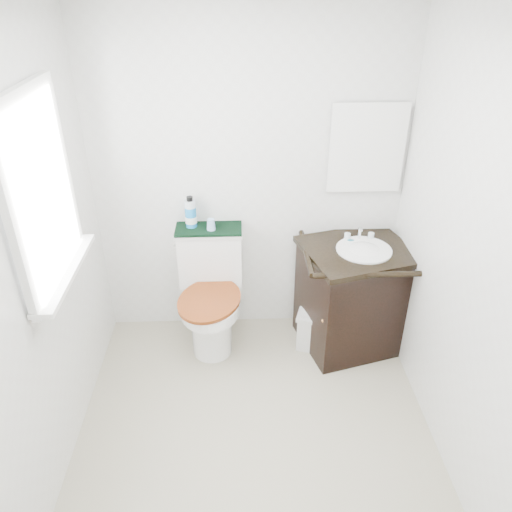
{
  "coord_description": "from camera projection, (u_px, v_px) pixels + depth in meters",
  "views": [
    {
      "loc": [
        -0.08,
        -2.1,
        2.52
      ],
      "look_at": [
        0.03,
        0.75,
        0.86
      ],
      "focal_mm": 35.0,
      "sensor_mm": 36.0,
      "label": 1
    }
  ],
  "objects": [
    {
      "name": "trash_bin",
      "position": [
        311.0,
        331.0,
        3.74
      ],
      "size": [
        0.25,
        0.22,
        0.31
      ],
      "color": "silver",
      "rests_on": "floor"
    },
    {
      "name": "ceiling",
      "position": [
        255.0,
        4.0,
        1.88
      ],
      "size": [
        2.4,
        2.4,
        0.0
      ],
      "primitive_type": "plane",
      "rotation": [
        3.14,
        0.0,
        0.0
      ],
      "color": "white",
      "rests_on": "wall_back"
    },
    {
      "name": "mouthwash_bottle",
      "position": [
        191.0,
        213.0,
        3.53
      ],
      "size": [
        0.08,
        0.08,
        0.23
      ],
      "color": "#1676C0",
      "rests_on": "towel"
    },
    {
      "name": "towel",
      "position": [
        209.0,
        229.0,
        3.57
      ],
      "size": [
        0.47,
        0.22,
        0.02
      ],
      "primitive_type": "cube",
      "color": "black",
      "rests_on": "toilet"
    },
    {
      "name": "soap_bar",
      "position": [
        351.0,
        240.0,
        3.56
      ],
      "size": [
        0.06,
        0.04,
        0.02
      ],
      "primitive_type": "ellipsoid",
      "color": "#176271",
      "rests_on": "vanity"
    },
    {
      "name": "mirror",
      "position": [
        367.0,
        148.0,
        3.4
      ],
      "size": [
        0.5,
        0.02,
        0.6
      ],
      "primitive_type": "cube",
      "color": "silver",
      "rests_on": "wall_back"
    },
    {
      "name": "cup",
      "position": [
        211.0,
        224.0,
        3.52
      ],
      "size": [
        0.06,
        0.06,
        0.08
      ],
      "primitive_type": "cone",
      "color": "#8BB3E4",
      "rests_on": "towel"
    },
    {
      "name": "wall_right",
      "position": [
        472.0,
        269.0,
        2.52
      ],
      "size": [
        0.0,
        2.4,
        2.4
      ],
      "primitive_type": "plane",
      "rotation": [
        1.57,
        0.0,
        -1.57
      ],
      "color": "white",
      "rests_on": "ground"
    },
    {
      "name": "vanity",
      "position": [
        353.0,
        294.0,
        3.67
      ],
      "size": [
        0.88,
        0.8,
        0.92
      ],
      "color": "black",
      "rests_on": "floor"
    },
    {
      "name": "wall_left",
      "position": [
        31.0,
        278.0,
        2.45
      ],
      "size": [
        0.0,
        2.4,
        2.4
      ],
      "primitive_type": "plane",
      "rotation": [
        1.57,
        0.0,
        1.57
      ],
      "color": "white",
      "rests_on": "ground"
    },
    {
      "name": "window",
      "position": [
        39.0,
        192.0,
        2.49
      ],
      "size": [
        0.02,
        0.7,
        0.9
      ],
      "primitive_type": "cube",
      "color": "white",
      "rests_on": "wall_left"
    },
    {
      "name": "floor",
      "position": [
        255.0,
        437.0,
        3.09
      ],
      "size": [
        2.4,
        2.4,
        0.0
      ],
      "primitive_type": "plane",
      "color": "#ACA48B",
      "rests_on": "ground"
    },
    {
      "name": "wall_front",
      "position": [
        271.0,
        494.0,
        1.45
      ],
      "size": [
        2.4,
        0.0,
        2.4
      ],
      "primitive_type": "plane",
      "rotation": [
        -1.57,
        0.0,
        0.0
      ],
      "color": "white",
      "rests_on": "ground"
    },
    {
      "name": "wall_back",
      "position": [
        249.0,
        183.0,
        3.52
      ],
      "size": [
        2.4,
        0.0,
        2.4
      ],
      "primitive_type": "plane",
      "rotation": [
        1.57,
        0.0,
        0.0
      ],
      "color": "white",
      "rests_on": "ground"
    },
    {
      "name": "toilet",
      "position": [
        211.0,
        298.0,
        3.71
      ],
      "size": [
        0.54,
        0.7,
        0.89
      ],
      "color": "white",
      "rests_on": "floor"
    }
  ]
}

